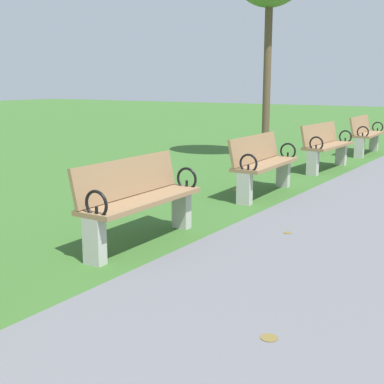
{
  "coord_description": "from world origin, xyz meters",
  "views": [
    {
      "loc": [
        2.91,
        1.49,
        1.68
      ],
      "look_at": [
        -0.05,
        5.95,
        0.55
      ],
      "focal_mm": 48.73,
      "sensor_mm": 36.0,
      "label": 1
    }
  ],
  "objects_px": {
    "park_bench_3": "(138,199)",
    "park_bench_5": "(326,145)",
    "park_bench_4": "(263,163)",
    "park_bench_6": "(365,134)"
  },
  "relations": [
    {
      "from": "park_bench_4",
      "to": "park_bench_6",
      "type": "bearing_deg",
      "value": 90.0
    },
    {
      "from": "park_bench_4",
      "to": "park_bench_5",
      "type": "bearing_deg",
      "value": 90.0
    },
    {
      "from": "park_bench_3",
      "to": "park_bench_4",
      "type": "relative_size",
      "value": 0.99
    },
    {
      "from": "park_bench_3",
      "to": "park_bench_5",
      "type": "relative_size",
      "value": 1.0
    },
    {
      "from": "park_bench_5",
      "to": "park_bench_6",
      "type": "distance_m",
      "value": 2.75
    },
    {
      "from": "park_bench_4",
      "to": "park_bench_6",
      "type": "xyz_separation_m",
      "value": [
        -0.0,
        5.54,
        0.0
      ]
    },
    {
      "from": "park_bench_5",
      "to": "park_bench_6",
      "type": "xyz_separation_m",
      "value": [
        0.0,
        2.75,
        0.0
      ]
    },
    {
      "from": "park_bench_3",
      "to": "park_bench_5",
      "type": "height_order",
      "value": "same"
    },
    {
      "from": "park_bench_6",
      "to": "park_bench_3",
      "type": "bearing_deg",
      "value": -90.0
    },
    {
      "from": "park_bench_6",
      "to": "park_bench_5",
      "type": "bearing_deg",
      "value": -90.0
    }
  ]
}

